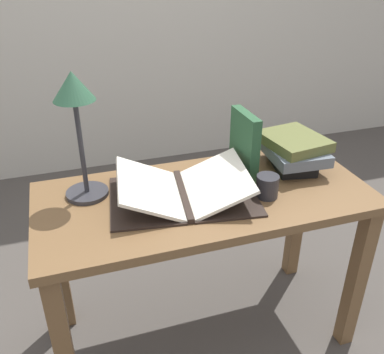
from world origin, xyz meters
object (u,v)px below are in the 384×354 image
object	(u,v)px
book_standing_upright	(244,144)
reading_lamp	(76,107)
open_book	(183,190)
coffee_mug	(267,186)
book_stack_tall	(293,150)

from	to	relation	value
book_standing_upright	reading_lamp	bearing A→B (deg)	176.33
open_book	reading_lamp	xyz separation A→B (m)	(-0.34, 0.13, 0.31)
book_standing_upright	open_book	bearing A→B (deg)	-161.62
reading_lamp	coffee_mug	size ratio (longest dim) A/B	4.32
book_standing_upright	reading_lamp	world-z (taller)	reading_lamp
book_standing_upright	reading_lamp	distance (m)	0.66
book_standing_upright	reading_lamp	xyz separation A→B (m)	(-0.62, 0.02, 0.21)
book_stack_tall	book_standing_upright	world-z (taller)	book_standing_upright
reading_lamp	coffee_mug	distance (m)	0.73
open_book	book_stack_tall	distance (m)	0.52
open_book	coffee_mug	xyz separation A→B (m)	(0.30, -0.09, 0.01)
coffee_mug	open_book	bearing A→B (deg)	163.76
book_stack_tall	book_standing_upright	size ratio (longest dim) A/B	1.17
coffee_mug	reading_lamp	bearing A→B (deg)	161.42
reading_lamp	open_book	bearing A→B (deg)	-20.60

